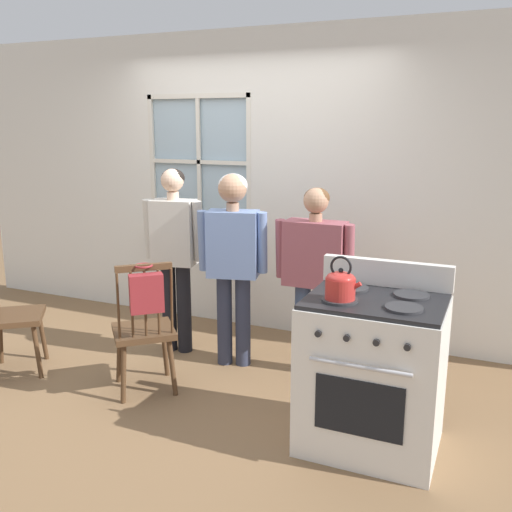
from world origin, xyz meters
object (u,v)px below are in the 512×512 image
(kettle, at_px, (341,284))
(potted_plant, at_px, (176,218))
(person_elderly_left, at_px, (174,246))
(stove, at_px, (372,372))
(person_adult_right, at_px, (315,264))
(person_teen_center, at_px, (233,250))
(handbag, at_px, (146,292))
(chair_by_window, at_px, (144,332))
(chair_near_wall, at_px, (12,317))

(kettle, bearing_deg, potted_plant, 141.34)
(person_elderly_left, bearing_deg, stove, -33.31)
(person_adult_right, bearing_deg, person_teen_center, -169.83)
(potted_plant, height_order, handbag, potted_plant)
(chair_by_window, xyz_separation_m, stove, (1.65, -0.06, 0.03))
(chair_by_window, relative_size, person_teen_center, 0.64)
(kettle, bearing_deg, person_elderly_left, 150.77)
(stove, bearing_deg, person_adult_right, 127.07)
(chair_near_wall, xyz_separation_m, stove, (2.77, 0.07, 0.03))
(handbag, bearing_deg, person_teen_center, 75.14)
(person_adult_right, height_order, kettle, person_adult_right)
(stove, bearing_deg, kettle, -143.33)
(chair_by_window, bearing_deg, chair_near_wall, -35.22)
(person_elderly_left, relative_size, person_adult_right, 1.07)
(chair_near_wall, bearing_deg, person_adult_right, -103.90)
(chair_near_wall, xyz_separation_m, kettle, (2.59, -0.06, 0.58))
(person_teen_center, xyz_separation_m, handbag, (-0.23, -0.85, -0.13))
(chair_by_window, xyz_separation_m, person_adult_right, (1.01, 0.79, 0.42))
(person_adult_right, xyz_separation_m, stove, (0.64, -0.85, -0.39))
(chair_by_window, height_order, chair_near_wall, same)
(person_elderly_left, relative_size, potted_plant, 4.88)
(potted_plant, relative_size, handbag, 1.03)
(chair_by_window, distance_m, person_adult_right, 1.35)
(chair_near_wall, bearing_deg, stove, -125.90)
(potted_plant, bearing_deg, chair_near_wall, -107.08)
(chair_by_window, relative_size, person_adult_right, 0.68)
(stove, bearing_deg, potted_plant, 145.78)
(person_elderly_left, distance_m, handbag, 0.97)
(person_adult_right, xyz_separation_m, potted_plant, (-1.63, 0.69, 0.13))
(person_teen_center, xyz_separation_m, kettle, (1.09, -0.87, 0.08))
(kettle, height_order, potted_plant, potted_plant)
(handbag, bearing_deg, person_adult_right, 48.57)
(chair_by_window, xyz_separation_m, handbag, (0.16, -0.17, 0.36))
(chair_by_window, distance_m, kettle, 1.59)
(handbag, bearing_deg, kettle, -0.86)
(potted_plant, bearing_deg, person_teen_center, -38.78)
(chair_near_wall, xyz_separation_m, person_elderly_left, (0.94, 0.86, 0.47))
(person_elderly_left, height_order, handbag, person_elderly_left)
(person_elderly_left, xyz_separation_m, stove, (1.83, -0.79, -0.44))
(chair_near_wall, height_order, person_elderly_left, person_elderly_left)
(stove, bearing_deg, chair_near_wall, -178.54)
(chair_by_window, distance_m, person_elderly_left, 0.89)
(person_elderly_left, distance_m, person_adult_right, 1.19)
(person_elderly_left, distance_m, kettle, 1.90)
(chair_by_window, distance_m, chair_near_wall, 1.13)
(kettle, xyz_separation_m, potted_plant, (-2.10, 1.68, -0.03))
(person_teen_center, xyz_separation_m, potted_plant, (-1.00, 0.81, 0.06))
(kettle, bearing_deg, stove, 36.67)
(potted_plant, bearing_deg, chair_by_window, -67.24)
(person_adult_right, height_order, handbag, person_adult_right)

